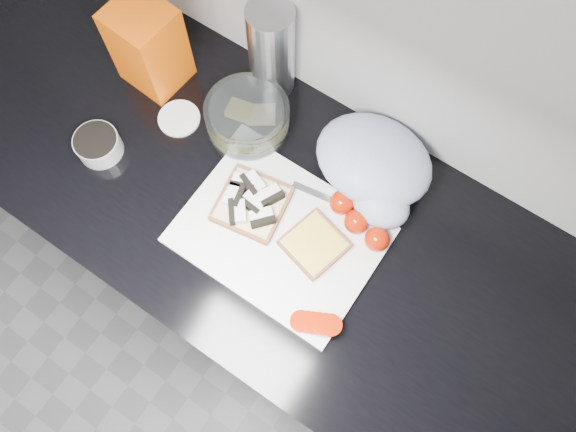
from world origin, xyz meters
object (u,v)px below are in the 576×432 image
object	(u,v)px
cutting_board	(280,235)
glass_bowl	(248,118)
bread_bag	(149,46)
steel_canister	(271,50)

from	to	relation	value
cutting_board	glass_bowl	size ratio (longest dim) A/B	2.18
glass_bowl	bread_bag	bearing A→B (deg)	-179.20
cutting_board	steel_canister	distance (m)	0.39
cutting_board	bread_bag	size ratio (longest dim) A/B	1.96
glass_bowl	steel_canister	size ratio (longest dim) A/B	0.77
glass_bowl	steel_canister	world-z (taller)	steel_canister
bread_bag	steel_canister	bearing A→B (deg)	33.17
cutting_board	bread_bag	distance (m)	0.50
bread_bag	cutting_board	bearing A→B (deg)	-16.09
cutting_board	bread_bag	world-z (taller)	bread_bag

